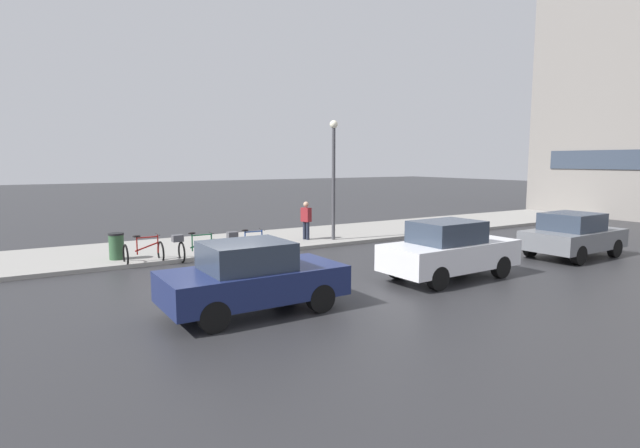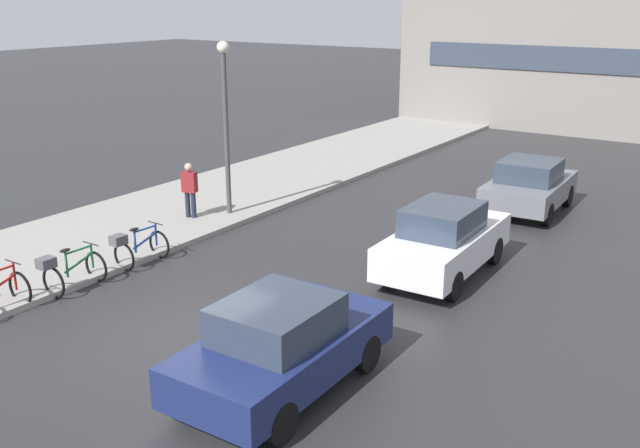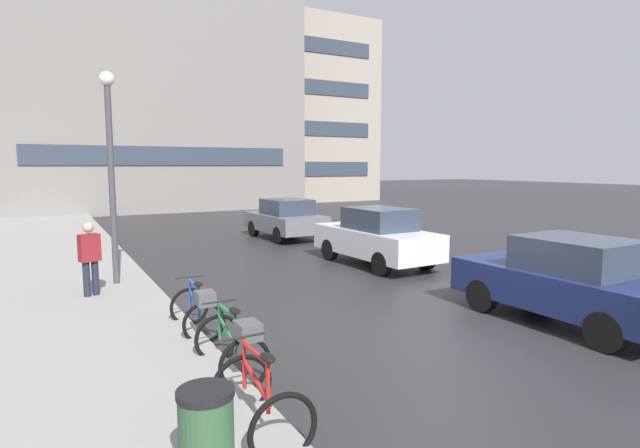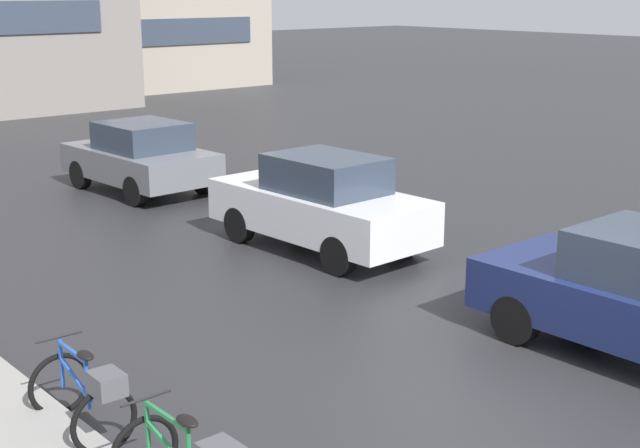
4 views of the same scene
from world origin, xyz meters
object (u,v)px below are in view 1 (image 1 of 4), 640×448
(car_navy, at_px, (252,277))
(bicycle_nearest, at_px, (144,253))
(car_white, at_px, (449,250))
(streetlamp, at_px, (334,170))
(bicycle_second, at_px, (193,247))
(bicycle_third, at_px, (246,242))
(car_grey, at_px, (573,235))
(pedestrian, at_px, (306,220))
(trash_bin, at_px, (117,248))

(car_navy, bearing_deg, bicycle_nearest, -171.82)
(car_white, distance_m, streetlamp, 7.31)
(bicycle_second, relative_size, bicycle_third, 1.02)
(car_grey, xyz_separation_m, pedestrian, (-7.51, -6.38, 0.18))
(bicycle_nearest, bearing_deg, trash_bin, -138.60)
(bicycle_nearest, distance_m, trash_bin, 1.03)
(car_white, bearing_deg, bicycle_second, -138.68)
(streetlamp, height_order, trash_bin, streetlamp)
(bicycle_second, bearing_deg, streetlamp, 97.06)
(bicycle_third, height_order, trash_bin, trash_bin)
(car_white, xyz_separation_m, pedestrian, (-7.55, -0.32, 0.14))
(car_navy, relative_size, car_white, 0.96)
(bicycle_third, height_order, car_grey, car_grey)
(bicycle_second, relative_size, car_navy, 0.36)
(bicycle_third, bearing_deg, car_navy, -22.12)
(bicycle_nearest, relative_size, car_white, 0.28)
(car_grey, relative_size, streetlamp, 0.77)
(bicycle_third, xyz_separation_m, car_white, (6.17, 3.57, 0.33))
(car_navy, height_order, car_grey, car_navy)
(car_white, bearing_deg, streetlamp, 174.94)
(car_navy, height_order, car_white, car_white)
(bicycle_second, bearing_deg, pedestrian, 104.80)
(bicycle_nearest, relative_size, bicycle_third, 0.83)
(bicycle_second, xyz_separation_m, car_grey, (6.16, 11.50, 0.28))
(bicycle_second, height_order, streetlamp, streetlamp)
(car_grey, height_order, trash_bin, car_grey)
(bicycle_second, bearing_deg, car_white, 41.32)
(trash_bin, bearing_deg, car_white, 46.73)
(bicycle_nearest, distance_m, car_white, 9.53)
(car_grey, bearing_deg, trash_bin, -117.63)
(bicycle_nearest, height_order, streetlamp, streetlamp)
(streetlamp, bearing_deg, bicycle_third, -79.47)
(car_navy, bearing_deg, car_grey, 90.07)
(bicycle_third, xyz_separation_m, car_navy, (6.15, -2.50, 0.30))
(pedestrian, relative_size, streetlamp, 0.34)
(car_navy, bearing_deg, bicycle_second, 174.23)
(car_white, height_order, trash_bin, car_white)
(car_white, height_order, streetlamp, streetlamp)
(car_grey, relative_size, trash_bin, 3.79)
(bicycle_second, xyz_separation_m, trash_bin, (-1.03, -2.23, 0.00))
(trash_bin, bearing_deg, car_grey, 62.37)
(bicycle_second, height_order, bicycle_third, bicycle_second)
(car_navy, distance_m, trash_bin, 7.38)
(bicycle_nearest, height_order, bicycle_third, bicycle_nearest)
(bicycle_third, relative_size, car_grey, 0.37)
(bicycle_nearest, xyz_separation_m, bicycle_third, (0.28, 3.42, 0.08))
(car_navy, xyz_separation_m, pedestrian, (-7.53, 5.75, 0.17))
(bicycle_third, relative_size, car_white, 0.34)
(car_grey, bearing_deg, car_white, -89.62)
(bicycle_second, height_order, car_white, car_white)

